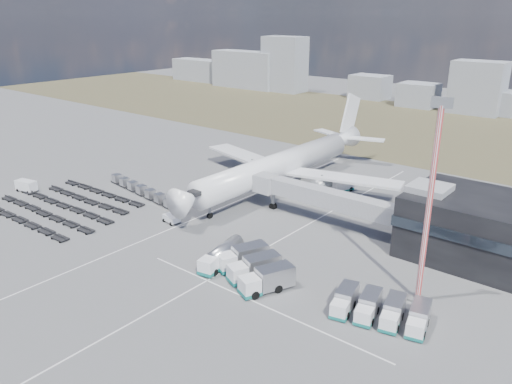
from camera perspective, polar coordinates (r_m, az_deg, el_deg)
The scene contains 16 objects.
ground at distance 88.96m, azimuth -9.34°, elevation -4.71°, with size 420.00×420.00×0.00m, color #565659.
grass_strip at distance 177.78m, azimuth 18.24°, elevation 6.97°, with size 420.00×90.00×0.01m, color brown.
lane_markings at distance 84.43m, azimuth -3.37°, elevation -5.85°, with size 47.12×110.00×0.01m.
terminal at distance 83.95m, azimuth 26.81°, elevation -4.32°, with size 30.40×16.40×11.00m.
jet_bridge at distance 91.82m, azimuth 6.78°, elevation -0.37°, with size 30.30×3.80×7.05m.
airliner at distance 109.61m, azimuth 3.19°, elevation 3.23°, with size 51.59×64.53×17.62m.
skyline at distance 213.18m, azimuth 22.90°, elevation 10.73°, with size 304.15×23.60×25.97m.
fuel_tanker at distance 77.10m, azimuth -3.98°, elevation -7.20°, with size 4.23×10.01×3.14m.
pushback_tug at distance 93.24m, azimuth -9.65°, elevation -3.05°, with size 3.29×1.85×1.48m, color white.
utility_van at distance 118.59m, azimuth -24.77°, elevation 0.62°, with size 4.68×2.12×2.47m, color white.
catering_truck at distance 109.08m, azimuth 9.75°, elevation 0.70°, with size 3.70×6.10×2.61m.
service_trucks_near at distance 73.00m, azimuth -0.20°, elevation -8.67°, with size 12.59×11.28×3.15m.
service_trucks_far at distance 66.34m, azimuth 14.05°, elevation -12.84°, with size 12.64×8.79×2.56m.
uld_row at distance 107.04m, azimuth -12.48°, elevation 0.01°, with size 27.48×5.34×1.86m.
baggage_dollies at distance 106.45m, azimuth -21.26°, elevation -1.44°, with size 31.06×21.08×0.79m.
floodlight_mast at distance 66.35m, azimuth 19.18°, elevation -1.49°, with size 2.60×2.11×27.26m.
Camera 1 is at (61.66, -52.70, 36.53)m, focal length 35.00 mm.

